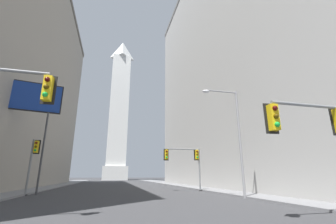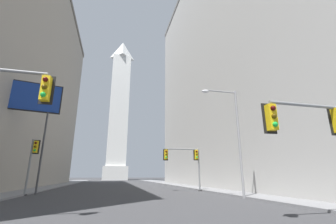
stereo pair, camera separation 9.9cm
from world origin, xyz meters
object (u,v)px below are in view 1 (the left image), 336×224
at_px(traffic_light_near_right, 321,130).
at_px(billboard_sign, 23,99).
at_px(obelisk, 119,108).
at_px(traffic_light_mid_left, 33,158).
at_px(traffic_light_mid_right, 187,158).
at_px(street_lamp, 234,129).

distance_m(traffic_light_near_right, billboard_sign, 24.51).
xyz_separation_m(obelisk, billboard_sign, (-10.45, -69.45, -20.11)).
bearing_deg(obelisk, billboard_sign, -98.56).
bearing_deg(traffic_light_mid_left, obelisk, 82.92).
height_order(obelisk, billboard_sign, obelisk).
relative_size(traffic_light_mid_left, billboard_sign, 0.46).
relative_size(traffic_light_mid_right, street_lamp, 0.54).
xyz_separation_m(traffic_light_mid_right, billboard_sign, (-17.48, -1.67, 5.37)).
distance_m(obelisk, traffic_light_mid_right, 72.75).
relative_size(obelisk, traffic_light_mid_right, 12.63).
height_order(street_lamp, billboard_sign, billboard_sign).
relative_size(obelisk, street_lamp, 6.83).
distance_m(obelisk, billboard_sign, 73.05).
bearing_deg(traffic_light_mid_left, street_lamp, -22.00).
bearing_deg(street_lamp, traffic_light_mid_left, 158.00).
xyz_separation_m(obelisk, traffic_light_near_right, (7.23, -85.55, -25.49)).
relative_size(traffic_light_near_right, billboard_sign, 0.44).
distance_m(traffic_light_mid_right, street_lamp, 9.10).
distance_m(traffic_light_mid_left, billboard_sign, 5.98).
bearing_deg(street_lamp, billboard_sign, 159.02).
bearing_deg(billboard_sign, traffic_light_mid_left, -10.74).
bearing_deg(traffic_light_mid_left, traffic_light_near_right, -44.76).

